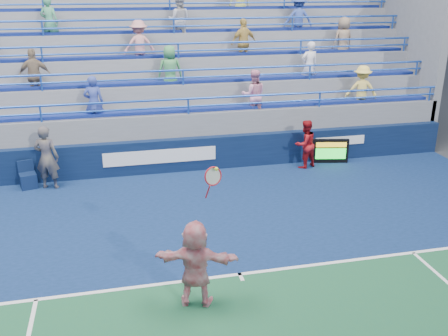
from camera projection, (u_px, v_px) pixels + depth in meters
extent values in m
plane|color=#333538|center=(240.00, 275.00, 10.57)|extent=(120.00, 120.00, 0.00)
cube|color=#0D2244|center=(218.00, 228.00, 12.57)|extent=(18.00, 8.40, 0.02)
cube|color=white|center=(240.00, 274.00, 10.56)|extent=(11.00, 0.10, 0.01)
cube|color=white|center=(241.00, 277.00, 10.47)|extent=(0.08, 0.30, 0.01)
cube|color=#091635|center=(190.00, 154.00, 16.32)|extent=(18.00, 0.30, 1.10)
cube|color=white|center=(160.00, 157.00, 15.95)|extent=(3.60, 0.02, 0.45)
cube|color=white|center=(340.00, 141.00, 17.19)|extent=(1.80, 0.02, 0.30)
cube|color=slate|center=(178.00, 130.00, 19.01)|extent=(18.00, 5.60, 1.10)
cube|color=slate|center=(178.00, 120.00, 18.88)|extent=(18.00, 5.60, 1.85)
cube|color=navy|center=(187.00, 110.00, 16.39)|extent=(17.40, 0.45, 0.10)
cylinder|color=blue|center=(188.00, 99.00, 15.87)|extent=(18.00, 0.07, 0.07)
cube|color=slate|center=(176.00, 108.00, 19.21)|extent=(18.00, 4.60, 2.60)
cube|color=navy|center=(182.00, 81.00, 17.05)|extent=(17.40, 0.45, 0.10)
cylinder|color=blue|center=(183.00, 70.00, 16.52)|extent=(18.00, 0.07, 0.07)
cube|color=slate|center=(174.00, 95.00, 19.53)|extent=(18.00, 3.60, 3.35)
cube|color=navy|center=(177.00, 55.00, 17.70)|extent=(17.40, 0.45, 0.10)
cylinder|color=blue|center=(178.00, 44.00, 17.18)|extent=(18.00, 0.07, 0.07)
cube|color=slate|center=(172.00, 84.00, 19.86)|extent=(18.00, 2.60, 4.10)
cube|color=navy|center=(173.00, 31.00, 18.35)|extent=(17.40, 0.45, 0.10)
cylinder|color=blue|center=(174.00, 19.00, 17.83)|extent=(18.00, 0.07, 0.07)
cube|color=slate|center=(170.00, 72.00, 20.19)|extent=(18.00, 1.60, 4.85)
cube|color=navy|center=(169.00, 8.00, 19.01)|extent=(17.40, 0.45, 0.10)
imported|color=pink|center=(254.00, 95.00, 16.73)|extent=(0.91, 0.75, 1.70)
imported|color=#BCBCC2|center=(179.00, 20.00, 18.27)|extent=(0.97, 0.84, 1.70)
imported|color=#324397|center=(94.00, 103.00, 15.65)|extent=(0.65, 0.45, 1.70)
imported|color=gray|center=(343.00, 40.00, 18.88)|extent=(0.92, 0.69, 1.70)
imported|color=#88735B|center=(35.00, 76.00, 15.94)|extent=(1.02, 0.49, 1.70)
imported|color=white|center=(309.00, 66.00, 17.87)|extent=(0.65, 0.45, 1.70)
imported|color=pink|center=(139.00, 45.00, 17.30)|extent=(1.16, 0.75, 1.70)
imported|color=gold|center=(244.00, 43.00, 18.07)|extent=(1.07, 0.64, 1.70)
imported|color=#364FA3|center=(298.00, 18.00, 19.23)|extent=(1.18, 0.79, 1.70)
imported|color=#FFDD63|center=(361.00, 90.00, 17.55)|extent=(1.24, 0.93, 1.70)
imported|color=#439368|center=(50.00, 22.00, 17.33)|extent=(0.71, 0.58, 1.70)
imported|color=#439554|center=(170.00, 71.00, 16.84)|extent=(0.84, 0.56, 1.70)
cube|color=black|center=(330.00, 151.00, 17.02)|extent=(1.22, 0.37, 0.84)
cube|color=gold|center=(332.00, 145.00, 16.86)|extent=(1.03, 0.02, 0.17)
cube|color=#19E533|center=(331.00, 154.00, 16.97)|extent=(1.03, 0.02, 0.38)
cube|color=#0D1C40|center=(28.00, 181.00, 14.98)|extent=(0.57, 0.57, 0.46)
cube|color=#0D1C40|center=(28.00, 166.00, 15.03)|extent=(0.46, 0.17, 0.36)
imported|color=white|center=(196.00, 264.00, 9.34)|extent=(1.69, 0.97, 1.74)
torus|color=#B41620|center=(213.00, 176.00, 8.81)|extent=(0.36, 0.20, 0.35)
cylinder|color=#B41620|center=(208.00, 192.00, 8.89)|extent=(0.08, 0.20, 0.31)
sphere|color=#D3E535|center=(216.00, 169.00, 8.72)|extent=(0.07, 0.07, 0.07)
imported|color=#141738|center=(47.00, 158.00, 14.72)|extent=(0.81, 0.63, 1.94)
imported|color=#A21218|center=(305.00, 144.00, 16.47)|extent=(0.95, 0.84, 1.62)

